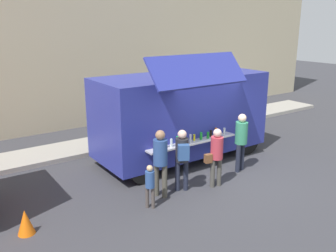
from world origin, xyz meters
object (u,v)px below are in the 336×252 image
at_px(customer_front_ordering, 216,153).
at_px(customer_rear_waiting, 160,158).
at_px(food_truck_main, 182,113).
at_px(customer_extra_browsing, 241,137).
at_px(trash_bin, 220,113).
at_px(customer_mid_with_backpack, 182,154).
at_px(child_near_queue, 150,183).
at_px(traffic_cone_orange, 25,222).

height_order(customer_front_ordering, customer_rear_waiting, customer_rear_waiting).
bearing_deg(food_truck_main, customer_rear_waiting, -138.00).
distance_m(food_truck_main, customer_front_ordering, 2.40).
bearing_deg(customer_front_ordering, customer_extra_browsing, -65.86).
height_order(food_truck_main, trash_bin, food_truck_main).
bearing_deg(customer_mid_with_backpack, trash_bin, -22.65).
distance_m(food_truck_main, child_near_queue, 3.60).
distance_m(customer_front_ordering, customer_rear_waiting, 1.59).
xyz_separation_m(food_truck_main, customer_extra_browsing, (0.76, -1.88, -0.45)).
height_order(trash_bin, customer_rear_waiting, customer_rear_waiting).
bearing_deg(food_truck_main, customer_front_ordering, -104.22).
relative_size(customer_mid_with_backpack, child_near_queue, 1.52).
relative_size(food_truck_main, traffic_cone_orange, 9.99).
bearing_deg(customer_front_ordering, trash_bin, -35.93).
bearing_deg(food_truck_main, customer_extra_browsing, -68.16).
distance_m(trash_bin, child_near_queue, 7.96).
bearing_deg(trash_bin, customer_rear_waiting, -144.54).
bearing_deg(traffic_cone_orange, customer_front_ordering, -6.40).
bearing_deg(traffic_cone_orange, food_truck_main, 17.80).
relative_size(customer_front_ordering, customer_rear_waiting, 0.92).
distance_m(food_truck_main, customer_rear_waiting, 2.88).
distance_m(traffic_cone_orange, customer_mid_with_backpack, 4.00).
xyz_separation_m(customer_front_ordering, customer_rear_waiting, (-1.54, 0.36, 0.09)).
height_order(traffic_cone_orange, customer_front_ordering, customer_front_ordering).
height_order(customer_front_ordering, customer_extra_browsing, customer_extra_browsing).
distance_m(food_truck_main, customer_extra_browsing, 2.08).
bearing_deg(child_near_queue, traffic_cone_orange, 127.70).
bearing_deg(customer_rear_waiting, customer_mid_with_backpack, -36.63).
bearing_deg(customer_extra_browsing, customer_rear_waiting, 76.31).
height_order(customer_extra_browsing, child_near_queue, customer_extra_browsing).
bearing_deg(traffic_cone_orange, customer_mid_with_backpack, -3.59).
height_order(customer_mid_with_backpack, customer_extra_browsing, customer_extra_browsing).
xyz_separation_m(customer_mid_with_backpack, customer_rear_waiting, (-0.63, 0.07, 0.03)).
bearing_deg(trash_bin, customer_extra_browsing, -126.14).
xyz_separation_m(food_truck_main, customer_rear_waiting, (-2.11, -1.91, -0.44)).
bearing_deg(customer_rear_waiting, child_near_queue, -176.31).
bearing_deg(trash_bin, customer_front_ordering, -133.77).
height_order(trash_bin, customer_mid_with_backpack, customer_mid_with_backpack).
bearing_deg(customer_front_ordering, customer_mid_with_backpack, 79.85).
bearing_deg(child_near_queue, customer_extra_browsing, -34.33).
distance_m(trash_bin, customer_rear_waiting, 7.32).
bearing_deg(customer_extra_browsing, customer_front_ordering, 92.10).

